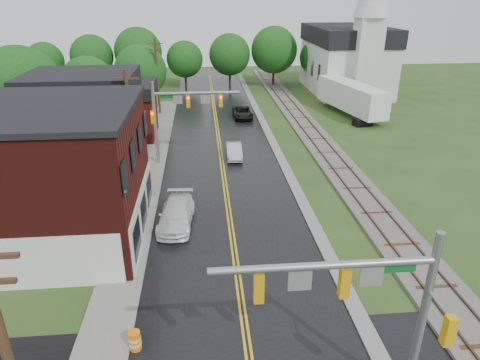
{
  "coord_description": "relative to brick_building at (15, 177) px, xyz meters",
  "views": [
    {
      "loc": [
        -1.57,
        -8.73,
        13.96
      ],
      "look_at": [
        0.56,
        14.86,
        3.5
      ],
      "focal_mm": 32.0,
      "sensor_mm": 36.0,
      "label": 1
    }
  ],
  "objects": [
    {
      "name": "sedan_silver",
      "position": [
        13.67,
        12.93,
        -3.51
      ],
      "size": [
        1.42,
        3.91,
        1.28
      ],
      "primitive_type": "imported",
      "rotation": [
        0.0,
        0.0,
        -0.02
      ],
      "color": "silver",
      "rests_on": "ground"
    },
    {
      "name": "construction_barrel",
      "position": [
        7.72,
        -9.63,
        -3.7
      ],
      "size": [
        0.53,
        0.53,
        0.91
      ],
      "primitive_type": "cylinder",
      "rotation": [
        0.0,
        0.0,
        -0.03
      ],
      "color": "orange",
      "rests_on": "ground"
    },
    {
      "name": "brick_building",
      "position": [
        0.0,
        0.0,
        0.0
      ],
      "size": [
        14.3,
        10.3,
        8.3
      ],
      "color": "#45130E",
      "rests_on": "ground"
    },
    {
      "name": "utility_pole_b",
      "position": [
        5.68,
        7.0,
        0.57
      ],
      "size": [
        1.8,
        0.28,
        9.0
      ],
      "color": "#382616",
      "rests_on": "ground"
    },
    {
      "name": "pickup_white",
      "position": [
        9.0,
        0.94,
        -3.41
      ],
      "size": [
        2.5,
        5.27,
        1.48
      ],
      "primitive_type": "imported",
      "rotation": [
        0.0,
        0.0,
        -0.08
      ],
      "color": "white",
      "rests_on": "ground"
    },
    {
      "name": "church",
      "position": [
        32.48,
        38.74,
        1.68
      ],
      "size": [
        10.4,
        18.4,
        20.0
      ],
      "color": "silver",
      "rests_on": "ground"
    },
    {
      "name": "traffic_signal_near",
      "position": [
        15.96,
        -13.0,
        0.82
      ],
      "size": [
        7.34,
        0.3,
        7.2
      ],
      "color": "gray",
      "rests_on": "ground"
    },
    {
      "name": "yellow_house",
      "position": [
        1.48,
        11.0,
        -0.95
      ],
      "size": [
        8.0,
        7.0,
        6.4
      ],
      "primitive_type": "cube",
      "color": "tan",
      "rests_on": "ground"
    },
    {
      "name": "semi_trailer",
      "position": [
        28.96,
        26.31,
        -1.85
      ],
      "size": [
        5.2,
        12.62,
        3.88
      ],
      "color": "black",
      "rests_on": "ground"
    },
    {
      "name": "tree_left_c",
      "position": [
        -1.36,
        24.9,
        0.36
      ],
      "size": [
        6.0,
        6.0,
        7.65
      ],
      "color": "black",
      "rests_on": "ground"
    },
    {
      "name": "utility_pole_c",
      "position": [
        5.68,
        29.0,
        0.57
      ],
      "size": [
        1.8,
        0.28,
        9.0
      ],
      "color": "#382616",
      "rests_on": "ground"
    },
    {
      "name": "tree_left_e",
      "position": [
        3.64,
        30.9,
        0.66
      ],
      "size": [
        6.4,
        6.4,
        8.16
      ],
      "color": "black",
      "rests_on": "ground"
    },
    {
      "name": "curb_right",
      "position": [
        17.88,
        20.0,
        -4.15
      ],
      "size": [
        0.8,
        70.0,
        0.12
      ],
      "primitive_type": "cube",
      "color": "gray",
      "rests_on": "ground"
    },
    {
      "name": "suv_dark",
      "position": [
        15.73,
        26.2,
        -3.5
      ],
      "size": [
        2.28,
        4.72,
        1.3
      ],
      "primitive_type": "imported",
      "rotation": [
        0.0,
        0.0,
        0.03
      ],
      "color": "black",
      "rests_on": "ground"
    },
    {
      "name": "sidewalk_left",
      "position": [
        6.28,
        10.0,
        -4.15
      ],
      "size": [
        2.4,
        50.0,
        0.12
      ],
      "primitive_type": "cube",
      "color": "gray",
      "rests_on": "ground"
    },
    {
      "name": "main_road",
      "position": [
        12.48,
        15.0,
        -4.15
      ],
      "size": [
        10.0,
        90.0,
        0.02
      ],
      "primitive_type": "cube",
      "color": "black",
      "rests_on": "ground"
    },
    {
      "name": "traffic_signal_far",
      "position": [
        9.01,
        12.0,
        0.82
      ],
      "size": [
        7.34,
        0.43,
        7.2
      ],
      "color": "gray",
      "rests_on": "ground"
    },
    {
      "name": "darkred_building",
      "position": [
        2.48,
        20.0,
        -1.95
      ],
      "size": [
        7.0,
        6.0,
        4.4
      ],
      "primitive_type": "cube",
      "color": "#3F0F0C",
      "rests_on": "ground"
    },
    {
      "name": "tree_left_b",
      "position": [
        -5.36,
        16.9,
        1.57
      ],
      "size": [
        7.6,
        7.6,
        9.69
      ],
      "color": "black",
      "rests_on": "ground"
    },
    {
      "name": "railroad",
      "position": [
        22.48,
        20.0,
        -4.05
      ],
      "size": [
        3.2,
        80.0,
        0.3
      ],
      "color": "#59544C",
      "rests_on": "ground"
    }
  ]
}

